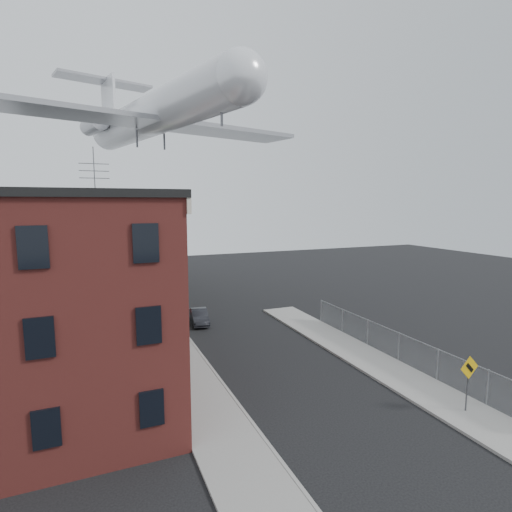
% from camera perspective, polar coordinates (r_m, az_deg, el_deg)
% --- Properties ---
extents(ground, '(120.00, 120.00, 0.00)m').
position_cam_1_polar(ground, '(19.59, 13.81, -22.69)').
color(ground, black).
rests_on(ground, ground).
extents(sidewalk_left, '(3.00, 62.00, 0.12)m').
position_cam_1_polar(sidewalk_left, '(39.01, -15.00, -7.15)').
color(sidewalk_left, gray).
rests_on(sidewalk_left, ground).
extents(sidewalk_right, '(3.00, 26.00, 0.12)m').
position_cam_1_polar(sidewalk_right, '(26.90, 15.72, -13.95)').
color(sidewalk_right, gray).
rests_on(sidewalk_right, ground).
extents(curb_left, '(0.15, 62.00, 0.14)m').
position_cam_1_polar(curb_left, '(39.21, -12.89, -6.99)').
color(curb_left, gray).
rests_on(curb_left, ground).
extents(curb_right, '(0.15, 26.00, 0.14)m').
position_cam_1_polar(curb_right, '(26.07, 13.14, -14.55)').
color(curb_right, gray).
rests_on(curb_right, ground).
extents(corner_building, '(10.31, 12.30, 12.15)m').
position_cam_1_polar(corner_building, '(21.06, -26.83, -5.99)').
color(corner_building, '#3C1513').
rests_on(corner_building, ground).
extents(row_house_a, '(11.98, 7.00, 10.30)m').
position_cam_1_polar(row_house_a, '(30.38, -25.54, -2.03)').
color(row_house_a, slate).
rests_on(row_house_a, ground).
extents(row_house_b, '(11.98, 7.00, 10.30)m').
position_cam_1_polar(row_house_b, '(37.30, -25.04, -0.34)').
color(row_house_b, gray).
rests_on(row_house_b, ground).
extents(row_house_c, '(11.98, 7.00, 10.30)m').
position_cam_1_polar(row_house_c, '(44.25, -24.70, 0.81)').
color(row_house_c, slate).
rests_on(row_house_c, ground).
extents(row_house_d, '(11.98, 7.00, 10.30)m').
position_cam_1_polar(row_house_d, '(51.21, -24.45, 1.65)').
color(row_house_d, gray).
rests_on(row_house_d, ground).
extents(row_house_e, '(11.98, 7.00, 10.30)m').
position_cam_1_polar(row_house_e, '(58.18, -24.26, 2.29)').
color(row_house_e, slate).
rests_on(row_house_e, ground).
extents(chainlink_fence, '(0.06, 18.06, 1.90)m').
position_cam_1_polar(chainlink_fence, '(26.80, 19.72, -12.07)').
color(chainlink_fence, gray).
rests_on(chainlink_fence, ground).
extents(warning_sign, '(1.10, 0.11, 2.80)m').
position_cam_1_polar(warning_sign, '(21.69, 28.09, -14.77)').
color(warning_sign, '#515156').
rests_on(warning_sign, ground).
extents(utility_pole, '(1.80, 0.26, 9.00)m').
position_cam_1_polar(utility_pole, '(32.23, -14.01, -1.81)').
color(utility_pole, black).
rests_on(utility_pole, ground).
extents(street_tree, '(3.22, 3.20, 5.20)m').
position_cam_1_polar(street_tree, '(42.18, -15.58, -1.37)').
color(street_tree, black).
rests_on(street_tree, ground).
extents(car_near, '(1.47, 3.26, 1.09)m').
position_cam_1_polar(car_near, '(37.30, -11.70, -6.96)').
color(car_near, '#AA161C').
rests_on(car_near, ground).
extents(car_mid, '(1.73, 3.78, 1.20)m').
position_cam_1_polar(car_mid, '(33.30, -8.10, -8.55)').
color(car_mid, black).
rests_on(car_mid, ground).
extents(car_far, '(2.01, 4.10, 1.15)m').
position_cam_1_polar(car_far, '(51.78, -13.77, -2.92)').
color(car_far, slate).
rests_on(car_far, ground).
extents(airplane, '(24.34, 27.83, 8.02)m').
position_cam_1_polar(airplane, '(35.91, -14.65, 18.91)').
color(airplane, white).
rests_on(airplane, ground).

